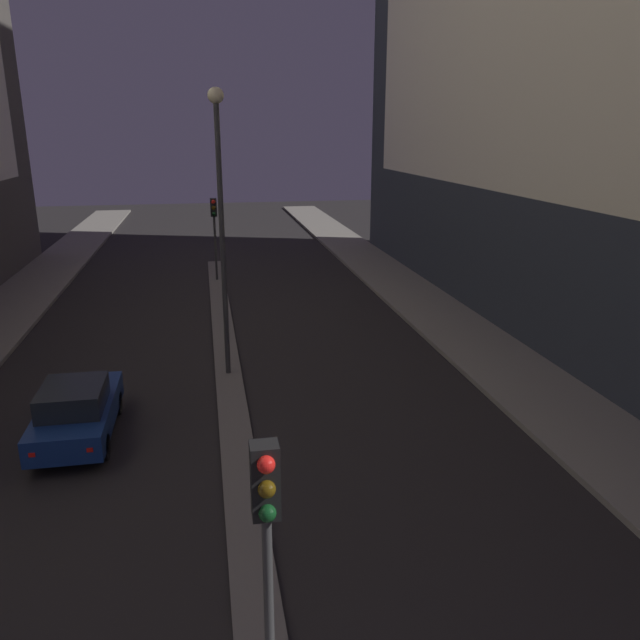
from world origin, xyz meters
TOP-DOWN VIEW (x-y plane):
  - median_strip at (0.00, 17.41)m, footprint 0.83×32.81m
  - traffic_light_near at (0.00, 3.08)m, footprint 0.32×0.42m
  - traffic_light_mid at (0.00, 29.01)m, footprint 0.32×0.42m
  - street_lamp at (0.00, 15.82)m, footprint 0.46×0.46m
  - car_left_lane at (-3.91, 12.21)m, footprint 1.75×4.10m

SIDE VIEW (x-z plane):
  - median_strip at x=0.00m, z-range 0.00..0.10m
  - car_left_lane at x=-3.91m, z-range 0.00..1.54m
  - traffic_light_near at x=0.00m, z-range 1.09..5.25m
  - traffic_light_mid at x=0.00m, z-range 1.09..5.25m
  - street_lamp at x=0.00m, z-range 1.29..9.88m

